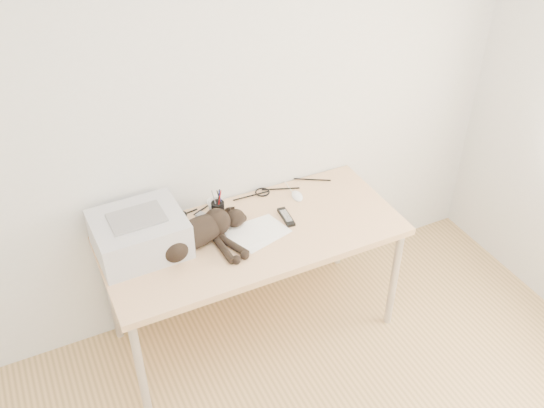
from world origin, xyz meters
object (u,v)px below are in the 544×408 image
mug (216,207)px  pen_cup (218,210)px  printer (139,234)px  cat (194,236)px  mouse (297,194)px  desk (247,243)px

mug → pen_cup: 0.04m
printer → pen_cup: size_ratio=2.48×
printer → mug: size_ratio=4.91×
cat → mouse: cat is taller
pen_cup → desk: bearing=-46.5°
cat → mug: bearing=32.5°
desk → mug: (-0.12, 0.16, 0.18)m
printer → mug: printer is taller
desk → printer: size_ratio=3.51×
cat → mug: (0.20, 0.22, -0.03)m
desk → mouse: bearing=15.8°
cat → mouse: (0.68, 0.16, -0.05)m
desk → printer: (-0.57, 0.04, 0.24)m
cat → pen_cup: 0.27m
desk → mug: bearing=126.1°
printer → mouse: 0.94m
cat → pen_cup: size_ratio=3.91×
cat → mug: size_ratio=7.72×
mug → mouse: 0.48m
desk → mug: size_ratio=17.23×
mug → mouse: mug is taller
printer → desk: bearing=-4.0°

